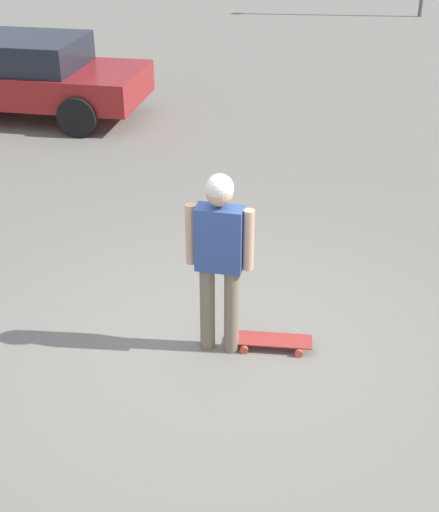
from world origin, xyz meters
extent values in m
plane|color=gray|center=(0.00, 0.00, 0.00)|extent=(220.00, 220.00, 0.00)
cylinder|color=#7A6B56|center=(-0.11, -0.04, 0.44)|extent=(0.14, 0.14, 0.88)
cylinder|color=#7A6B56|center=(0.11, 0.04, 0.44)|extent=(0.14, 0.14, 0.88)
cube|color=#334C8C|center=(0.00, 0.00, 1.18)|extent=(0.46, 0.33, 0.60)
cylinder|color=tan|center=(-0.24, -0.09, 1.20)|extent=(0.10, 0.10, 0.57)
cylinder|color=tan|center=(0.24, 0.09, 1.20)|extent=(0.10, 0.10, 0.57)
sphere|color=tan|center=(0.00, 0.00, 1.62)|extent=(0.24, 0.24, 0.24)
sphere|color=silver|center=(0.00, 0.00, 1.66)|extent=(0.25, 0.25, 0.25)
cube|color=#A5332D|center=(0.41, 0.29, 0.08)|extent=(0.78, 0.55, 0.01)
cylinder|color=#D14C33|center=(0.24, 0.05, 0.04)|extent=(0.08, 0.06, 0.08)
cylinder|color=#D14C33|center=(0.12, 0.29, 0.04)|extent=(0.08, 0.06, 0.08)
cylinder|color=#D14C33|center=(0.70, 0.29, 0.04)|extent=(0.08, 0.06, 0.08)
cylinder|color=#D14C33|center=(0.59, 0.52, 0.04)|extent=(0.08, 0.06, 0.08)
cube|color=maroon|center=(-6.87, 4.12, 0.61)|extent=(4.72, 3.35, 0.55)
cube|color=#1E232D|center=(-6.77, 4.16, 1.15)|extent=(2.44, 2.28, 0.51)
cylinder|color=black|center=(-5.28, 3.76, 0.34)|extent=(0.70, 0.44, 0.68)
cylinder|color=black|center=(-5.97, 5.48, 0.34)|extent=(0.70, 0.44, 0.68)
camera|label=1|loc=(3.02, -4.65, 4.08)|focal=50.00mm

